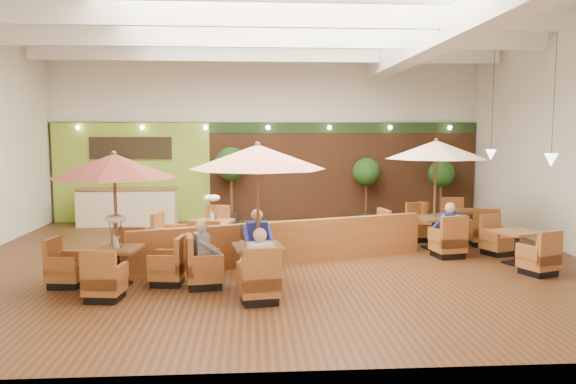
{
  "coord_description": "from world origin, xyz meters",
  "views": [
    {
      "loc": [
        -0.57,
        -12.5,
        2.87
      ],
      "look_at": [
        0.3,
        0.5,
        1.5
      ],
      "focal_mm": 35.0,
      "sensor_mm": 36.0,
      "label": 1
    }
  ],
  "objects": [
    {
      "name": "room",
      "position": [
        0.25,
        1.22,
        3.63
      ],
      "size": [
        14.04,
        14.0,
        5.52
      ],
      "color": "#381E0F",
      "rests_on": "ground"
    },
    {
      "name": "service_counter",
      "position": [
        -4.4,
        5.1,
        0.58
      ],
      "size": [
        3.0,
        0.75,
        1.18
      ],
      "color": "beige",
      "rests_on": "ground"
    },
    {
      "name": "booth_divider",
      "position": [
        0.19,
        -0.36,
        0.47
      ],
      "size": [
        6.52,
        2.34,
        0.94
      ],
      "primitive_type": "cube",
      "rotation": [
        0.0,
        0.0,
        0.32
      ],
      "color": "brown",
      "rests_on": "ground"
    },
    {
      "name": "table_0",
      "position": [
        -3.09,
        -1.97,
        1.73
      ],
      "size": [
        2.54,
        2.54,
        2.55
      ],
      "rotation": [
        0.0,
        0.0,
        -0.12
      ],
      "color": "brown",
      "rests_on": "ground"
    },
    {
      "name": "table_1",
      "position": [
        -0.51,
        -2.2,
        1.95
      ],
      "size": [
        2.62,
        2.73,
        2.72
      ],
      "rotation": [
        0.0,
        0.0,
        0.16
      ],
      "color": "brown",
      "rests_on": "ground"
    },
    {
      "name": "table_2",
      "position": [
        3.91,
        1.02,
        1.97
      ],
      "size": [
        2.66,
        2.77,
        2.75
      ],
      "rotation": [
        0.0,
        0.0,
        0.17
      ],
      "color": "brown",
      "rests_on": "ground"
    },
    {
      "name": "table_3",
      "position": [
        -1.76,
        0.72,
        0.46
      ],
      "size": [
        1.94,
        2.81,
        1.58
      ],
      "rotation": [
        0.0,
        0.0,
        -0.21
      ],
      "color": "brown",
      "rests_on": "ground"
    },
    {
      "name": "table_4",
      "position": [
        5.25,
        -0.76,
        0.36
      ],
      "size": [
        1.09,
        2.68,
        0.94
      ],
      "rotation": [
        0.0,
        0.0,
        0.37
      ],
      "color": "brown",
      "rests_on": "ground"
    },
    {
      "name": "table_5",
      "position": [
        5.05,
        2.26,
        0.37
      ],
      "size": [
        1.81,
        2.67,
        0.99
      ],
      "rotation": [
        0.0,
        0.0,
        -0.07
      ],
      "color": "brown",
      "rests_on": "ground"
    },
    {
      "name": "topiary_0",
      "position": [
        -1.18,
        5.3,
        1.81
      ],
      "size": [
        1.05,
        1.05,
        2.43
      ],
      "color": "black",
      "rests_on": "ground"
    },
    {
      "name": "topiary_1",
      "position": [
        3.15,
        5.3,
        1.55
      ],
      "size": [
        0.9,
        0.9,
        2.08
      ],
      "color": "black",
      "rests_on": "ground"
    },
    {
      "name": "topiary_2",
      "position": [
        5.62,
        5.3,
        1.49
      ],
      "size": [
        0.86,
        0.86,
        1.99
      ],
      "color": "black",
      "rests_on": "ground"
    },
    {
      "name": "diner_0",
      "position": [
        -0.44,
        -3.19,
        0.77
      ],
      "size": [
        0.45,
        0.42,
        0.83
      ],
      "rotation": [
        0.0,
        0.0,
        0.32
      ],
      "color": "white",
      "rests_on": "ground"
    },
    {
      "name": "diner_1",
      "position": [
        -0.44,
        -1.21,
        0.78
      ],
      "size": [
        0.45,
        0.39,
        0.86
      ],
      "rotation": [
        0.0,
        0.0,
        3.31
      ],
      "color": "#232C9A",
      "rests_on": "ground"
    },
    {
      "name": "diner_2",
      "position": [
        -1.43,
        -2.2,
        0.76
      ],
      "size": [
        0.4,
        0.44,
        0.81
      ],
      "rotation": [
        0.0,
        0.0,
        5.01
      ],
      "color": "gray",
      "rests_on": "ground"
    },
    {
      "name": "diner_3",
      "position": [
        3.98,
        0.01,
        0.77
      ],
      "size": [
        0.44,
        0.38,
        0.83
      ],
      "rotation": [
        0.0,
        0.0,
        0.21
      ],
      "color": "#232C9A",
      "rests_on": "ground"
    },
    {
      "name": "diner_4",
      "position": [
        3.98,
        0.01,
        0.76
      ],
      "size": [
        0.41,
        0.34,
        0.79
      ],
      "rotation": [
        0.0,
        0.0,
        0.12
      ],
      "color": "white",
      "rests_on": "ground"
    }
  ]
}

